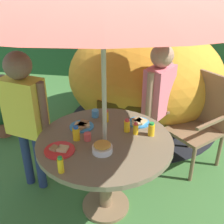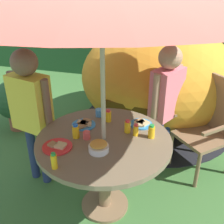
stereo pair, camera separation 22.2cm
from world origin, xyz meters
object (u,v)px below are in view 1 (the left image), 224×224
(dome_tent, at_px, (145,76))
(juice_bottle_far_left, at_px, (106,116))
(plate_center_front, at_px, (139,122))
(juice_bottle_mid_left, at_px, (127,126))
(juice_bottle_near_left, at_px, (151,129))
(garden_table, at_px, (105,153))
(snack_bowl, at_px, (102,148))
(plate_far_right, at_px, (60,150))
(juice_bottle_center_back, at_px, (61,165))
(cup_near, at_px, (88,137))
(plate_back_edge, at_px, (82,126))
(wooden_chair, at_px, (202,119))
(potted_plant, at_px, (0,106))
(child_in_yellow_shirt, at_px, (25,107))
(juice_bottle_mid_right, at_px, (136,129))
(cup_far, at_px, (95,113))
(child_in_pink_shirt, at_px, (159,91))
(juice_bottle_near_right, at_px, (76,133))

(dome_tent, xyz_separation_m, juice_bottle_far_left, (-0.28, -1.45, 0.12))
(plate_center_front, height_order, juice_bottle_mid_left, juice_bottle_mid_left)
(juice_bottle_near_left, bearing_deg, garden_table, -161.40)
(dome_tent, relative_size, snack_bowl, 16.03)
(dome_tent, height_order, plate_far_right, dome_tent)
(garden_table, distance_m, juice_bottle_near_left, 0.44)
(juice_bottle_center_back, bearing_deg, cup_near, 78.54)
(plate_back_edge, height_order, plate_far_right, same)
(wooden_chair, height_order, dome_tent, dome_tent)
(dome_tent, relative_size, juice_bottle_far_left, 21.62)
(garden_table, height_order, potted_plant, garden_table)
(garden_table, xyz_separation_m, cup_near, (-0.14, -0.04, 0.17))
(child_in_yellow_shirt, distance_m, juice_bottle_mid_right, 1.02)
(juice_bottle_mid_left, xyz_separation_m, juice_bottle_mid_right, (0.08, -0.03, -0.00))
(plate_back_edge, xyz_separation_m, cup_near, (0.10, -0.19, 0.02))
(wooden_chair, xyz_separation_m, cup_far, (-1.07, -0.51, 0.24))
(potted_plant, relative_size, juice_bottle_far_left, 6.07)
(juice_bottle_mid_right, distance_m, cup_far, 0.47)
(plate_center_front, distance_m, juice_bottle_near_left, 0.22)
(plate_far_right, bearing_deg, juice_bottle_near_left, 26.59)
(wooden_chair, bearing_deg, cup_near, -92.82)
(garden_table, height_order, cup_far, cup_far)
(juice_bottle_near_left, distance_m, juice_bottle_mid_right, 0.13)
(snack_bowl, height_order, juice_bottle_far_left, juice_bottle_far_left)
(garden_table, relative_size, child_in_yellow_shirt, 0.80)
(wooden_chair, relative_size, dome_tent, 0.41)
(juice_bottle_far_left, bearing_deg, cup_far, 148.25)
(juice_bottle_mid_right, bearing_deg, juice_bottle_near_left, 0.84)
(wooden_chair, height_order, juice_bottle_center_back, wooden_chair)
(plate_center_front, distance_m, juice_bottle_far_left, 0.30)
(child_in_pink_shirt, bearing_deg, plate_far_right, -8.01)
(plate_far_right, relative_size, plate_center_front, 1.19)
(plate_center_front, xyz_separation_m, juice_bottle_far_left, (-0.30, -0.01, 0.04))
(plate_far_right, height_order, cup_near, cup_near)
(dome_tent, height_order, child_in_pink_shirt, dome_tent)
(dome_tent, distance_m, plate_center_front, 1.44)
(wooden_chair, bearing_deg, snack_bowl, -84.25)
(garden_table, xyz_separation_m, plate_far_right, (-0.31, -0.22, 0.15))
(child_in_pink_shirt, bearing_deg, juice_bottle_mid_left, 6.03)
(plate_center_front, xyz_separation_m, cup_far, (-0.41, 0.05, 0.02))
(cup_far, bearing_deg, child_in_yellow_shirt, -163.32)
(plate_far_right, distance_m, juice_bottle_center_back, 0.26)
(plate_far_right, distance_m, juice_bottle_near_right, 0.20)
(juice_bottle_center_back, bearing_deg, cup_far, 85.70)
(plate_far_right, relative_size, juice_bottle_mid_right, 2.19)
(snack_bowl, distance_m, cup_near, 0.21)
(child_in_yellow_shirt, height_order, juice_bottle_near_left, child_in_yellow_shirt)
(dome_tent, bearing_deg, cup_near, -90.70)
(plate_back_edge, xyz_separation_m, cup_far, (0.08, 0.20, 0.02))
(juice_bottle_far_left, height_order, juice_bottle_mid_left, same)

